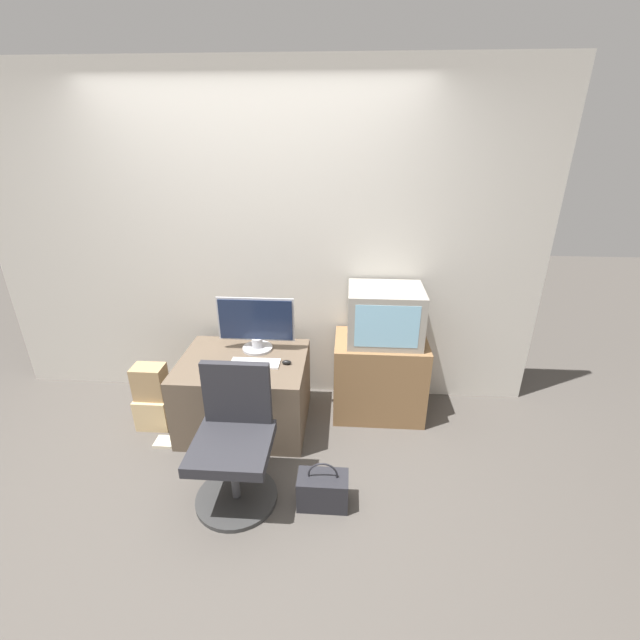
% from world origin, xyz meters
% --- Properties ---
extents(ground_plane, '(12.00, 12.00, 0.00)m').
position_xyz_m(ground_plane, '(0.00, 0.00, 0.00)').
color(ground_plane, '#4C4742').
extents(wall_back, '(4.40, 0.05, 2.60)m').
position_xyz_m(wall_back, '(0.00, 1.32, 1.30)').
color(wall_back, beige).
rests_on(wall_back, ground_plane).
extents(desk, '(0.94, 0.75, 0.57)m').
position_xyz_m(desk, '(-0.08, 0.80, 0.29)').
color(desk, brown).
rests_on(desk, ground_plane).
extents(side_stand, '(0.71, 0.48, 0.65)m').
position_xyz_m(side_stand, '(0.96, 1.03, 0.33)').
color(side_stand, olive).
rests_on(side_stand, ground_plane).
extents(main_monitor, '(0.59, 0.23, 0.43)m').
position_xyz_m(main_monitor, '(-0.00, 0.97, 0.78)').
color(main_monitor, '#B2B2B7').
rests_on(main_monitor, desk).
extents(keyboard, '(0.36, 0.14, 0.01)m').
position_xyz_m(keyboard, '(0.03, 0.74, 0.58)').
color(keyboard, white).
rests_on(keyboard, desk).
extents(mouse, '(0.07, 0.04, 0.03)m').
position_xyz_m(mouse, '(0.26, 0.75, 0.59)').
color(mouse, black).
rests_on(mouse, desk).
extents(crt_tv, '(0.56, 0.44, 0.42)m').
position_xyz_m(crt_tv, '(0.97, 1.05, 0.86)').
color(crt_tv, gray).
rests_on(crt_tv, side_stand).
extents(office_chair, '(0.51, 0.51, 0.87)m').
position_xyz_m(office_chair, '(0.03, 0.08, 0.38)').
color(office_chair, '#333333').
rests_on(office_chair, ground_plane).
extents(cardboard_box_lower, '(0.25, 0.22, 0.25)m').
position_xyz_m(cardboard_box_lower, '(-0.79, 0.73, 0.13)').
color(cardboard_box_lower, '#D1B27F').
rests_on(cardboard_box_lower, ground_plane).
extents(cardboard_box_upper, '(0.23, 0.16, 0.27)m').
position_xyz_m(cardboard_box_upper, '(-0.79, 0.73, 0.39)').
color(cardboard_box_upper, '#A3845B').
rests_on(cardboard_box_upper, cardboard_box_lower).
extents(handbag, '(0.31, 0.17, 0.32)m').
position_xyz_m(handbag, '(0.57, 0.03, 0.11)').
color(handbag, '#232328').
rests_on(handbag, ground_plane).
extents(book, '(0.16, 0.12, 0.02)m').
position_xyz_m(book, '(-0.63, 0.51, 0.01)').
color(book, beige).
rests_on(book, ground_plane).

